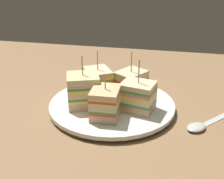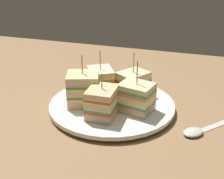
# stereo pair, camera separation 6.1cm
# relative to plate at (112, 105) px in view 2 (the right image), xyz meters

# --- Properties ---
(ground_plane) EXTENTS (1.22, 0.88, 0.02)m
(ground_plane) POSITION_rel_plate_xyz_m (0.00, 0.00, -0.02)
(ground_plane) COLOR olive
(plate) EXTENTS (0.26, 0.26, 0.01)m
(plate) POSITION_rel_plate_xyz_m (0.00, 0.00, 0.00)
(plate) COLOR white
(plate) RESTS_ON ground_plane
(sandwich_wedge_0) EXTENTS (0.07, 0.06, 0.10)m
(sandwich_wedge_0) POSITION_rel_plate_xyz_m (-0.06, 0.02, 0.03)
(sandwich_wedge_0) COLOR beige
(sandwich_wedge_0) RESTS_ON plate
(sandwich_wedge_1) EXTENTS (0.07, 0.08, 0.10)m
(sandwich_wedge_1) POSITION_rel_plate_xyz_m (-0.03, -0.05, 0.03)
(sandwich_wedge_1) COLOR beige
(sandwich_wedge_1) RESTS_ON plate
(sandwich_wedge_2) EXTENTS (0.08, 0.08, 0.10)m
(sandwich_wedge_2) POSITION_rel_plate_xyz_m (0.04, -0.04, 0.03)
(sandwich_wedge_2) COLOR #E0BD85
(sandwich_wedge_2) RESTS_ON plate
(sandwich_wedge_3) EXTENTS (0.08, 0.07, 0.10)m
(sandwich_wedge_3) POSITION_rel_plate_xyz_m (0.05, 0.02, 0.04)
(sandwich_wedge_3) COLOR #DABA88
(sandwich_wedge_3) RESTS_ON plate
(sandwich_wedge_4) EXTENTS (0.05, 0.06, 0.09)m
(sandwich_wedge_4) POSITION_rel_plate_xyz_m (-0.00, 0.06, 0.03)
(sandwich_wedge_4) COLOR #D6B37E
(sandwich_wedge_4) RESTS_ON plate
(chip_pile) EXTENTS (0.06, 0.07, 0.02)m
(chip_pile) POSITION_rel_plate_xyz_m (0.00, 0.01, 0.02)
(chip_pile) COLOR #EFD281
(chip_pile) RESTS_ON plate
(spoon) EXTENTS (0.11, 0.13, 0.01)m
(spoon) POSITION_rel_plate_xyz_m (-0.18, 0.03, -0.00)
(spoon) COLOR silver
(spoon) RESTS_ON ground_plane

